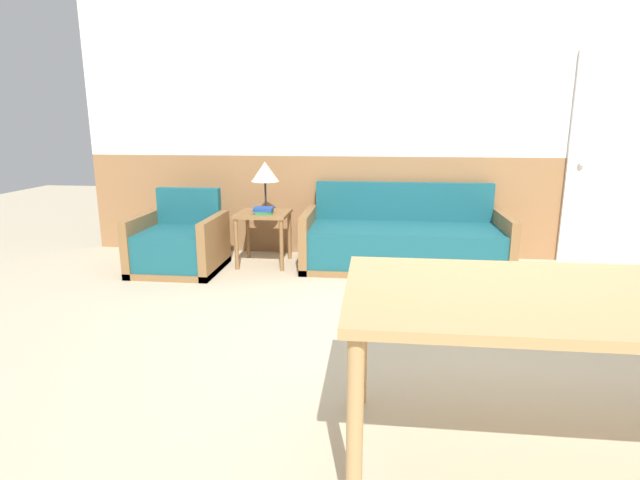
% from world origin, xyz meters
% --- Properties ---
extents(ground_plane, '(16.00, 16.00, 0.00)m').
position_xyz_m(ground_plane, '(0.00, 0.00, 0.00)').
color(ground_plane, beige).
extents(wall_back, '(7.20, 0.06, 2.70)m').
position_xyz_m(wall_back, '(0.00, 2.63, 1.35)').
color(wall_back, '#996B42').
rests_on(wall_back, ground_plane).
extents(couch, '(1.98, 0.84, 0.81)m').
position_xyz_m(couch, '(-0.15, 2.14, 0.25)').
color(couch, olive).
rests_on(couch, ground_plane).
extents(armchair, '(0.80, 0.76, 0.77)m').
position_xyz_m(armchair, '(-2.33, 1.81, 0.24)').
color(armchair, olive).
rests_on(armchair, ground_plane).
extents(side_table, '(0.51, 0.51, 0.54)m').
position_xyz_m(side_table, '(-1.56, 2.11, 0.44)').
color(side_table, olive).
rests_on(side_table, ground_plane).
extents(table_lamp, '(0.28, 0.28, 0.50)m').
position_xyz_m(table_lamp, '(-1.55, 2.20, 0.92)').
color(table_lamp, '#262628').
rests_on(table_lamp, side_table).
extents(book_stack, '(0.20, 0.14, 0.07)m').
position_xyz_m(book_stack, '(-1.53, 2.01, 0.57)').
color(book_stack, '#2D7F3D').
rests_on(book_stack, side_table).
extents(dining_table, '(1.93, 0.90, 0.76)m').
position_xyz_m(dining_table, '(0.41, -0.77, 0.69)').
color(dining_table, tan).
rests_on(dining_table, ground_plane).
extents(entry_door, '(0.82, 0.09, 2.09)m').
position_xyz_m(entry_door, '(1.87, 2.57, 1.05)').
color(entry_door, white).
rests_on(entry_door, ground_plane).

